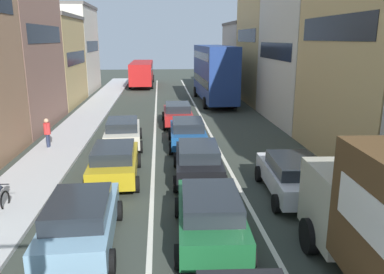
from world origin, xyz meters
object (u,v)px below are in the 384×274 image
Objects in this scene: coupe_centre_lane_fourth at (188,132)px; bus_mid_queue_primary at (214,71)px; hatchback_centre_lane_third at (198,160)px; sedan_centre_lane_fifth at (178,113)px; sedan_left_lane_fourth at (123,132)px; sedan_centre_lane_second at (210,214)px; bus_far_queue_secondary at (142,71)px; sedan_left_lane_third at (114,162)px; pedestrian_near_kerb at (47,132)px; wagon_left_lane_second at (81,220)px; sedan_right_lane_behind_truck at (292,175)px.

coupe_centre_lane_fourth is 0.41× the size of bus_mid_queue_primary.
sedan_centre_lane_fifth is at bearing 4.47° from hatchback_centre_lane_third.
sedan_centre_lane_fifth is (3.20, 4.98, 0.00)m from sedan_left_lane_fourth.
hatchback_centre_lane_third is at bearing 0.94° from sedan_centre_lane_second.
sedan_left_lane_third is at bearing -179.48° from bus_far_queue_secondary.
bus_mid_queue_primary is 6.36× the size of pedestrian_near_kerb.
sedan_left_lane_third is (0.35, 5.19, 0.00)m from wagon_left_lane_second.
sedan_left_lane_third is 0.99× the size of sedan_right_lane_behind_truck.
sedan_left_lane_fourth is (0.22, 10.37, 0.00)m from wagon_left_lane_second.
bus_far_queue_secondary is at bearing -100.47° from pedestrian_near_kerb.
bus_far_queue_secondary reaches higher than coupe_centre_lane_fourth.
sedan_left_lane_third is 32.64m from bus_far_queue_secondary.
bus_far_queue_secondary reaches higher than hatchback_centre_lane_third.
sedan_left_lane_third is 2.62× the size of pedestrian_near_kerb.
coupe_centre_lane_fourth is at bearing 2.25° from sedan_centre_lane_second.
pedestrian_near_kerb is (-3.88, -0.29, 0.15)m from sedan_left_lane_fourth.
sedan_centre_lane_second is 15.27m from sedan_centre_lane_fifth.
hatchback_centre_lane_third is 6.36m from sedan_left_lane_fourth.
hatchback_centre_lane_third is 8.96m from pedestrian_near_kerb.
sedan_centre_lane_fifth is at bearing 19.31° from sedan_right_lane_behind_truck.
sedan_centre_lane_second is 0.42× the size of bus_far_queue_secondary.
sedan_right_lane_behind_truck is at bearing -168.58° from bus_far_queue_secondary.
bus_mid_queue_primary is at bearing -21.10° from sedan_left_lane_third.
wagon_left_lane_second is 10.37m from sedan_left_lane_fourth.
sedan_left_lane_third is at bearing 178.18° from sedan_left_lane_fourth.
sedan_left_lane_third is at bearing 163.01° from sedan_centre_lane_fifth.
sedan_right_lane_behind_truck is 0.42× the size of bus_far_queue_secondary.
wagon_left_lane_second and coupe_centre_lane_fourth have the same top height.
wagon_left_lane_second and hatchback_centre_lane_third have the same top height.
bus_far_queue_secondary is at bearing -2.14° from wagon_left_lane_second.
sedan_centre_lane_fifth is 0.41× the size of bus_mid_queue_primary.
pedestrian_near_kerb is (-7.08, -5.27, 0.15)m from sedan_centre_lane_fifth.
bus_mid_queue_primary reaches higher than coupe_centre_lane_fourth.
sedan_centre_lane_second is 12.38m from pedestrian_near_kerb.
wagon_left_lane_second is 10.65m from coupe_centre_lane_fourth.
coupe_centre_lane_fourth is (0.07, 9.92, 0.00)m from sedan_centre_lane_second.
sedan_left_lane_fourth and sedan_right_lane_behind_truck have the same top height.
bus_far_queue_secondary is at bearing 26.48° from bus_mid_queue_primary.
coupe_centre_lane_fourth and sedan_centre_lane_fifth have the same top height.
wagon_left_lane_second is 1.00× the size of hatchback_centre_lane_third.
coupe_centre_lane_fourth is (3.36, 4.80, 0.00)m from sedan_left_lane_third.
wagon_left_lane_second is at bearing 115.82° from sedan_right_lane_behind_truck.
wagon_left_lane_second and sedan_left_lane_fourth have the same top height.
bus_mid_queue_primary reaches higher than hatchback_centre_lane_third.
sedan_centre_lane_fifth and sedan_right_lane_behind_truck have the same top height.
sedan_centre_lane_second and wagon_left_lane_second have the same top height.
wagon_left_lane_second is at bearing 93.80° from sedan_centre_lane_second.
sedan_left_lane_third is at bearing -5.81° from wagon_left_lane_second.
bus_mid_queue_primary is (0.09, 21.44, 2.03)m from sedan_right_lane_behind_truck.
sedan_centre_lane_second is 1.00× the size of sedan_right_lane_behind_truck.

